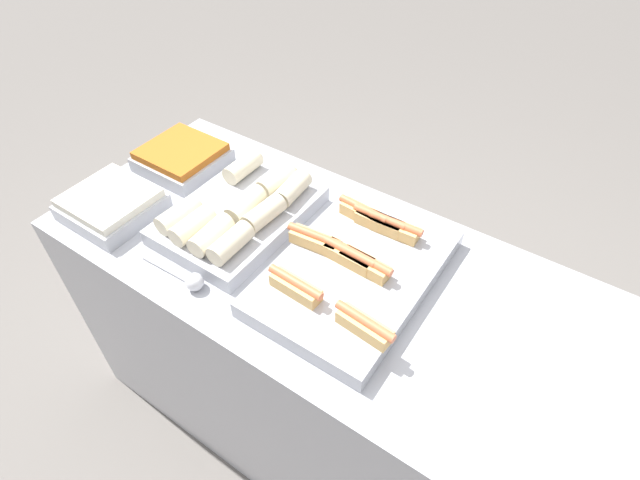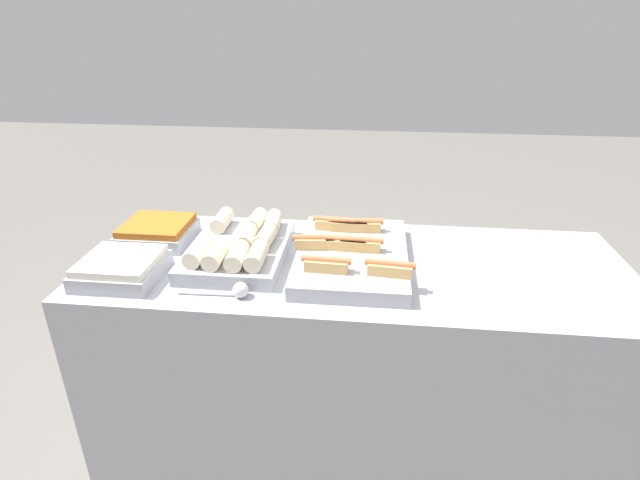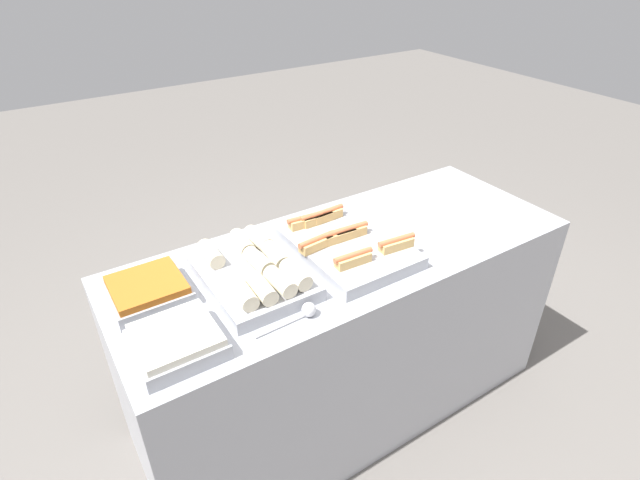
# 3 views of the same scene
# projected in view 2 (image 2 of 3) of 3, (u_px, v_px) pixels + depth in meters

# --- Properties ---
(ground_plane) EXTENTS (12.00, 12.00, 0.00)m
(ground_plane) POSITION_uv_depth(u_px,v_px,m) (350.00, 450.00, 2.09)
(ground_plane) COLOR slate
(counter) EXTENTS (1.85, 0.71, 0.88)m
(counter) POSITION_uv_depth(u_px,v_px,m) (353.00, 365.00, 1.90)
(counter) COLOR #A8AAB2
(counter) RESTS_ON ground_plane
(tray_hotdogs) EXTENTS (0.41, 0.56, 0.10)m
(tray_hotdogs) POSITION_uv_depth(u_px,v_px,m) (351.00, 253.00, 1.70)
(tray_hotdogs) COLOR #A8AAB2
(tray_hotdogs) RESTS_ON counter
(tray_wraps) EXTENTS (0.33, 0.46, 0.11)m
(tray_wraps) POSITION_uv_depth(u_px,v_px,m) (240.00, 247.00, 1.73)
(tray_wraps) COLOR #A8AAB2
(tray_wraps) RESTS_ON counter
(tray_side_front) EXTENTS (0.25, 0.24, 0.07)m
(tray_side_front) POSITION_uv_depth(u_px,v_px,m) (121.00, 268.00, 1.60)
(tray_side_front) COLOR #A8AAB2
(tray_side_front) RESTS_ON counter
(tray_side_back) EXTENTS (0.25, 0.24, 0.07)m
(tray_side_back) POSITION_uv_depth(u_px,v_px,m) (158.00, 232.00, 1.86)
(tray_side_back) COLOR #A8AAB2
(tray_side_back) RESTS_ON counter
(serving_spoon_near) EXTENTS (0.22, 0.05, 0.05)m
(serving_spoon_near) POSITION_uv_depth(u_px,v_px,m) (236.00, 291.00, 1.50)
(serving_spoon_near) COLOR silver
(serving_spoon_near) RESTS_ON counter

